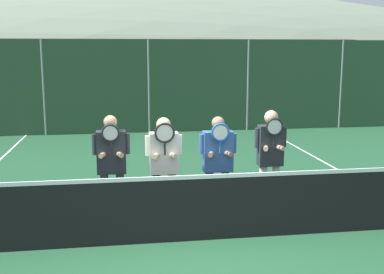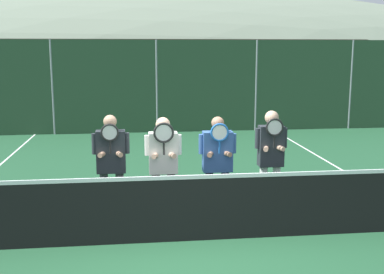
# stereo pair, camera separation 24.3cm
# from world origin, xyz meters

# --- Properties ---
(ground_plane) EXTENTS (120.00, 120.00, 0.00)m
(ground_plane) POSITION_xyz_m (0.00, 0.00, 0.00)
(ground_plane) COLOR #1E4C2D
(hill_distant) EXTENTS (95.24, 52.91, 18.52)m
(hill_distant) POSITION_xyz_m (0.00, 50.75, 0.00)
(hill_distant) COLOR slate
(hill_distant) RESTS_ON ground_plane
(clubhouse_building) EXTENTS (20.88, 5.50, 3.17)m
(clubhouse_building) POSITION_xyz_m (-0.07, 18.38, 1.60)
(clubhouse_building) COLOR tan
(clubhouse_building) RESTS_ON ground_plane
(fence_back) EXTENTS (20.05, 0.06, 3.03)m
(fence_back) POSITION_xyz_m (0.00, 9.28, 1.51)
(fence_back) COLOR gray
(fence_back) RESTS_ON ground_plane
(tennis_net) EXTENTS (10.64, 0.09, 1.08)m
(tennis_net) POSITION_xyz_m (0.00, 0.00, 0.51)
(tennis_net) COLOR gray
(tennis_net) RESTS_ON ground_plane
(court_line_right_sideline) EXTENTS (0.05, 16.00, 0.01)m
(court_line_right_sideline) POSITION_xyz_m (3.96, 3.00, 0.00)
(court_line_right_sideline) COLOR white
(court_line_right_sideline) RESTS_ON ground_plane
(player_leftmost) EXTENTS (0.58, 0.34, 1.74)m
(player_leftmost) POSITION_xyz_m (-1.11, 0.86, 1.02)
(player_leftmost) COLOR #56565B
(player_leftmost) RESTS_ON ground_plane
(player_center_left) EXTENTS (0.58, 0.34, 1.70)m
(player_center_left) POSITION_xyz_m (-0.30, 0.80, 1.02)
(player_center_left) COLOR black
(player_center_left) RESTS_ON ground_plane
(player_center_right) EXTENTS (0.60, 0.34, 1.69)m
(player_center_right) POSITION_xyz_m (0.56, 0.82, 1.00)
(player_center_right) COLOR #232838
(player_center_right) RESTS_ON ground_plane
(player_rightmost) EXTENTS (0.54, 0.34, 1.76)m
(player_rightmost) POSITION_xyz_m (1.47, 0.94, 1.04)
(player_rightmost) COLOR white
(player_rightmost) RESTS_ON ground_plane
(car_left_of_center) EXTENTS (4.05, 1.93, 1.66)m
(car_left_of_center) POSITION_xyz_m (-1.72, 12.29, 0.85)
(car_left_of_center) COLOR #B2B7BC
(car_left_of_center) RESTS_ON ground_plane
(car_center) EXTENTS (4.45, 1.98, 1.78)m
(car_center) POSITION_xyz_m (3.17, 11.96, 0.91)
(car_center) COLOR #B2B7BC
(car_center) RESTS_ON ground_plane
(car_right_of_center) EXTENTS (4.14, 1.99, 1.71)m
(car_right_of_center) POSITION_xyz_m (8.09, 12.31, 0.88)
(car_right_of_center) COLOR #B2B7BC
(car_right_of_center) RESTS_ON ground_plane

